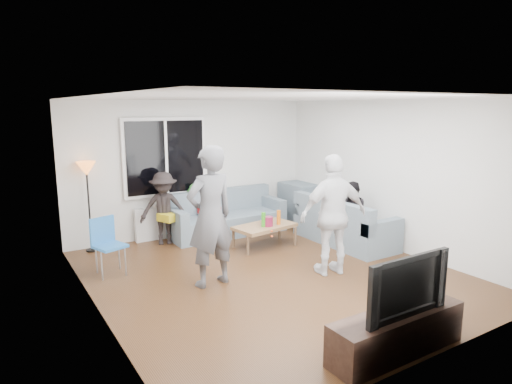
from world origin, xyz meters
TOP-DOWN VIEW (x-y plane):
  - floor at (0.00, 0.00)m, footprint 5.00×5.50m
  - ceiling at (0.00, 0.00)m, footprint 5.00×5.50m
  - wall_back at (0.00, 2.77)m, footprint 5.00×0.04m
  - wall_front at (0.00, -2.77)m, footprint 5.00×0.04m
  - wall_left at (-2.52, 0.00)m, footprint 0.04×5.50m
  - wall_right at (2.52, 0.00)m, footprint 0.04×5.50m
  - window_frame at (-0.60, 2.69)m, footprint 1.62×0.06m
  - window_glass at (-0.60, 2.65)m, footprint 1.50×0.02m
  - window_mullion at (-0.60, 2.64)m, footprint 0.05×0.03m
  - radiator at (-0.60, 2.65)m, footprint 1.30×0.12m
  - potted_plant at (-0.18, 2.62)m, footprint 0.25×0.22m
  - vase at (-0.83, 2.62)m, footprint 0.18×0.18m
  - sofa_back_section at (0.47, 2.27)m, footprint 2.30×0.85m
  - sofa_right_section at (2.02, 0.59)m, footprint 2.00×0.85m
  - sofa_corner at (2.39, 2.27)m, footprint 0.85×0.85m
  - cushion_yellow at (-0.71, 2.25)m, footprint 0.48×0.45m
  - cushion_red at (0.12, 2.33)m, footprint 0.40×0.35m
  - coffee_table at (0.64, 1.18)m, footprint 1.18×0.76m
  - pitcher at (0.66, 1.09)m, footprint 0.17×0.17m
  - side_chair at (-2.05, 1.26)m, footprint 0.51×0.51m
  - floor_lamp at (-2.05, 2.57)m, footprint 0.32×0.32m
  - player_left at (-0.94, 0.12)m, footprint 0.77×0.55m
  - player_right at (0.79, -0.45)m, footprint 1.13×0.66m
  - spectator_right at (2.02, 0.42)m, footprint 0.56×0.66m
  - spectator_back at (-0.81, 2.30)m, footprint 0.97×0.73m
  - tv_console at (-0.15, -2.50)m, footprint 1.60×0.40m
  - television at (-0.15, -2.50)m, footprint 1.09×0.14m
  - bottle_b at (0.56, 1.10)m, footprint 0.08×0.08m
  - bottle_c at (0.68, 1.28)m, footprint 0.07×0.07m
  - bottle_d at (0.88, 1.08)m, footprint 0.07×0.07m

SIDE VIEW (x-z plane):
  - floor at x=0.00m, z-range -0.04..0.00m
  - coffee_table at x=0.64m, z-range 0.00..0.40m
  - tv_console at x=-0.15m, z-range 0.00..0.44m
  - radiator at x=-0.60m, z-range 0.00..0.62m
  - sofa_back_section at x=0.47m, z-range 0.00..0.85m
  - sofa_right_section at x=2.02m, z-range 0.00..0.85m
  - sofa_corner at x=2.39m, z-range 0.00..0.85m
  - side_chair at x=-2.05m, z-range 0.00..0.86m
  - pitcher at x=0.66m, z-range 0.40..0.57m
  - bottle_c at x=0.68m, z-range 0.40..0.58m
  - cushion_yellow at x=-0.71m, z-range 0.44..0.58m
  - cushion_red at x=0.12m, z-range 0.45..0.57m
  - bottle_b at x=0.56m, z-range 0.40..0.66m
  - bottle_d at x=0.88m, z-range 0.40..0.66m
  - spectator_right at x=2.02m, z-range 0.00..1.17m
  - spectator_back at x=-0.81m, z-range 0.00..1.33m
  - vase at x=-0.83m, z-range 0.62..0.78m
  - television at x=-0.15m, z-range 0.44..1.07m
  - floor_lamp at x=-2.05m, z-range 0.00..1.56m
  - potted_plant at x=-0.18m, z-range 0.62..1.02m
  - player_right at x=0.79m, z-range 0.00..1.81m
  - player_left at x=-0.94m, z-range 0.00..1.98m
  - wall_back at x=0.00m, z-range 0.00..2.60m
  - wall_front at x=0.00m, z-range 0.00..2.60m
  - wall_left at x=-2.52m, z-range 0.00..2.60m
  - wall_right at x=2.52m, z-range 0.00..2.60m
  - window_frame at x=-0.60m, z-range 0.81..2.29m
  - window_glass at x=-0.60m, z-range 0.88..2.23m
  - window_mullion at x=-0.60m, z-range 0.88..2.23m
  - ceiling at x=0.00m, z-range 2.60..2.64m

